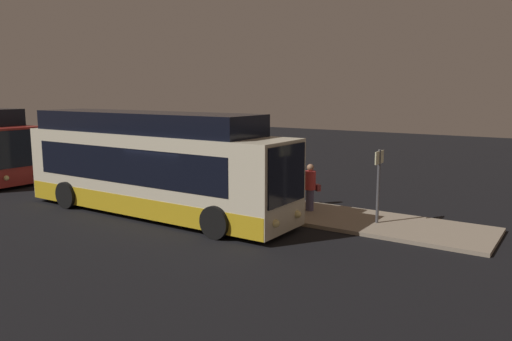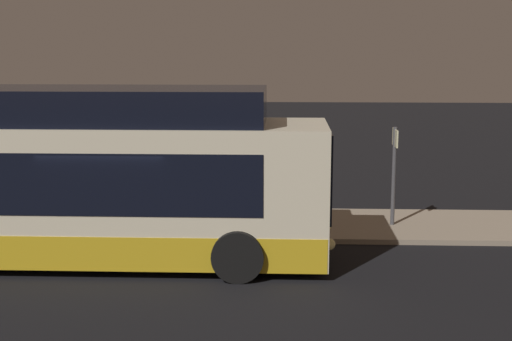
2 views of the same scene
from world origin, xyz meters
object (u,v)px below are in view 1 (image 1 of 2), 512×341
(passenger_boarding, at_px, (262,178))
(passenger_waiting, at_px, (310,186))
(passenger_with_bags, at_px, (300,181))
(suitcase, at_px, (278,192))
(bus_lead, at_px, (151,168))
(sign_post, at_px, (379,177))

(passenger_boarding, bearing_deg, passenger_waiting, 160.19)
(passenger_with_bags, bearing_deg, passenger_boarding, 102.90)
(suitcase, bearing_deg, passenger_boarding, -150.09)
(passenger_waiting, height_order, suitcase, passenger_waiting)
(passenger_boarding, relative_size, passenger_waiting, 0.92)
(passenger_with_bags, bearing_deg, suitcase, 88.06)
(bus_lead, height_order, passenger_boarding, bus_lead)
(sign_post, bearing_deg, passenger_boarding, 168.45)
(passenger_boarding, bearing_deg, sign_post, 165.19)
(passenger_waiting, relative_size, sign_post, 0.70)
(passenger_boarding, height_order, sign_post, sign_post)
(bus_lead, distance_m, sign_post, 8.05)
(suitcase, bearing_deg, sign_post, -16.67)
(bus_lead, distance_m, passenger_waiting, 5.84)
(passenger_waiting, relative_size, passenger_with_bags, 1.08)
(passenger_waiting, xyz_separation_m, passenger_with_bags, (-0.91, 0.88, -0.05))
(passenger_with_bags, distance_m, sign_post, 3.83)
(bus_lead, height_order, passenger_waiting, bus_lead)
(passenger_with_bags, height_order, sign_post, sign_post)
(passenger_boarding, height_order, suitcase, passenger_boarding)
(passenger_waiting, relative_size, suitcase, 2.15)
(bus_lead, bearing_deg, passenger_boarding, 60.64)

